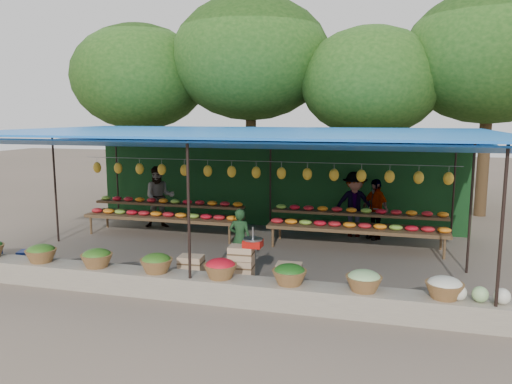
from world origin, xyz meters
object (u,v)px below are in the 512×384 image
(crate_counter, at_px, (240,270))
(weighing_scale, at_px, (253,242))
(blue_crate_back, at_px, (29,257))
(vendor_seated, at_px, (240,238))

(crate_counter, bearing_deg, weighing_scale, 0.00)
(weighing_scale, xyz_separation_m, blue_crate_back, (-5.08, 0.23, -0.73))
(crate_counter, relative_size, blue_crate_back, 5.37)
(crate_counter, distance_m, vendor_seated, 1.18)
(weighing_scale, height_order, blue_crate_back, weighing_scale)
(crate_counter, relative_size, weighing_scale, 6.29)
(crate_counter, bearing_deg, vendor_seated, 107.04)
(vendor_seated, distance_m, blue_crate_back, 4.60)
(weighing_scale, bearing_deg, crate_counter, 180.00)
(weighing_scale, distance_m, vendor_seated, 1.26)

